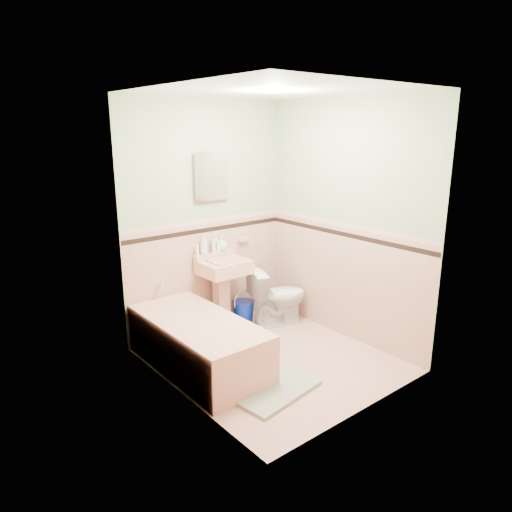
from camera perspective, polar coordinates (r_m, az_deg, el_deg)
floor at (r=4.72m, az=1.96°, el=-12.42°), size 2.20×2.20×0.00m
ceiling at (r=4.19m, az=2.29°, el=19.45°), size 2.20×2.20×0.00m
wall_back at (r=5.15m, az=-6.00°, el=4.62°), size 2.50×0.00×2.50m
wall_front at (r=3.56m, az=13.85°, el=-0.55°), size 2.50×0.00×2.50m
wall_left at (r=3.72m, az=-9.55°, el=0.37°), size 0.00×2.50×2.50m
wall_right at (r=4.99m, az=10.81°, el=4.10°), size 0.00×2.50×2.50m
wainscot_back at (r=5.30m, az=-5.74°, el=-2.32°), size 2.00×0.00×2.00m
wainscot_front at (r=3.79m, az=13.08°, el=-10.01°), size 2.00×0.00×2.00m
wainscot_left at (r=3.94m, az=-8.98°, el=-8.77°), size 0.00×2.20×2.20m
wainscot_right at (r=5.14m, az=10.36°, el=-3.04°), size 0.00×2.20×2.20m
accent_back at (r=5.16m, az=-5.85°, el=3.17°), size 2.00×0.00×2.00m
accent_front at (r=3.61m, az=13.50°, el=-2.48°), size 2.00×0.00×2.00m
accent_left at (r=3.77m, az=-9.23°, el=-1.50°), size 0.00×2.20×2.20m
accent_right at (r=5.00m, az=10.60°, el=2.61°), size 0.00×2.20×2.20m
cap_back at (r=5.14m, az=-5.88°, el=4.27°), size 2.00×0.00×2.00m
cap_front at (r=3.58m, az=13.59°, el=-0.96°), size 2.00×0.00×2.00m
cap_left at (r=3.74m, az=-9.29°, el=-0.03°), size 0.00×2.20×2.20m
cap_right at (r=4.98m, az=10.66°, el=3.73°), size 0.00×2.20×2.20m
bathtub at (r=4.52m, az=-6.96°, el=-10.65°), size 0.70×1.50×0.45m
tub_faucet at (r=4.95m, az=-11.59°, el=-3.45°), size 0.04×0.12×0.04m
sink at (r=5.21m, az=-3.83°, el=-4.84°), size 0.52×0.48×0.81m
sink_faucet at (r=5.16m, az=-4.84°, el=1.26°), size 0.02×0.02×0.10m
medicine_cabinet at (r=5.09m, az=-5.48°, el=9.63°), size 0.39×0.04×0.49m
soap_dish at (r=5.44m, az=-1.55°, el=2.06°), size 0.13×0.08×0.04m
soap_bottle_left at (r=5.11m, az=-6.35°, el=1.43°), size 0.10×0.11×0.22m
soap_bottle_mid at (r=5.19m, az=-4.96°, el=1.57°), size 0.12×0.12×0.20m
soap_bottle_right at (r=5.24m, az=-4.21°, el=1.53°), size 0.15×0.15×0.17m
tube at (r=5.08m, az=-7.14°, el=0.73°), size 0.04×0.04×0.12m
toilet at (r=5.41m, az=2.65°, el=-4.88°), size 0.73×0.55×0.66m
bucket at (r=5.50m, az=-1.52°, el=-6.79°), size 0.33×0.33×0.26m
bath_mat at (r=4.23m, az=1.98°, el=-15.76°), size 0.83×0.61×0.03m
shoe at (r=4.23m, az=0.21°, el=-14.96°), size 0.18×0.13×0.07m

